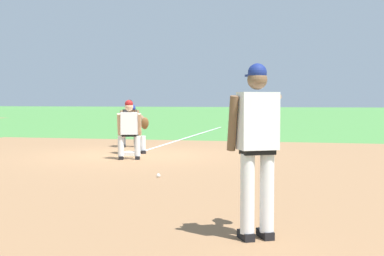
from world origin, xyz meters
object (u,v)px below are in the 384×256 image
(baserunner, at_px, (129,127))
(umpire, at_px, (130,121))
(first_base_bag, at_px, (131,153))
(baseball, at_px, (158,176))
(pitcher, at_px, (258,140))
(first_baseman, at_px, (133,127))

(baserunner, xyz_separation_m, umpire, (3.21, 1.12, 0.00))
(baserunner, bearing_deg, first_base_bag, 16.45)
(first_base_bag, height_order, baseball, first_base_bag)
(baseball, xyz_separation_m, umpire, (5.90, 2.65, 0.76))
(first_base_bag, bearing_deg, baseball, -153.61)
(first_base_bag, height_order, pitcher, pitcher)
(baseball, relative_size, first_baseman, 0.06)
(pitcher, relative_size, baserunner, 1.27)
(first_base_bag, xyz_separation_m, umpire, (2.23, 0.83, 0.75))
(pitcher, distance_m, umpire, 11.08)
(first_baseman, height_order, baserunner, baserunner)
(pitcher, xyz_separation_m, umpire, (9.92, 4.92, -0.27))
(first_base_bag, bearing_deg, baserunner, -163.55)
(first_base_bag, distance_m, pitcher, 8.77)
(first_base_bag, height_order, first_baseman, first_baseman)
(baserunner, bearing_deg, first_baseman, 15.02)
(first_base_bag, relative_size, baserunner, 0.26)
(pitcher, height_order, umpire, pitcher)
(first_base_bag, height_order, baserunner, baserunner)
(baserunner, distance_m, umpire, 3.40)
(first_baseman, distance_m, baserunner, 1.32)
(baseball, distance_m, pitcher, 4.74)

